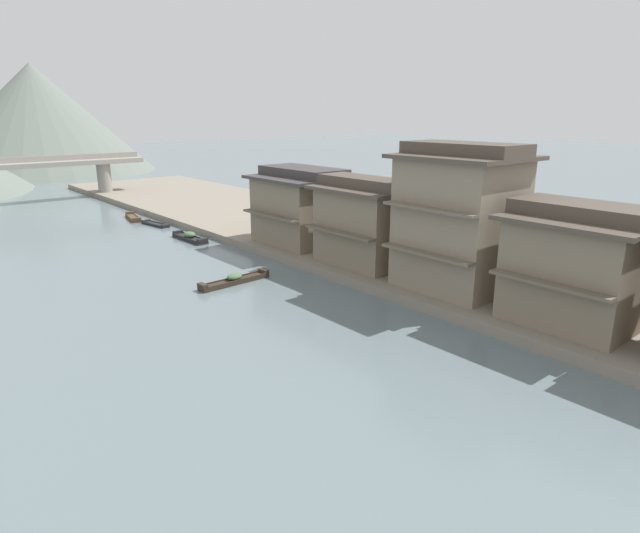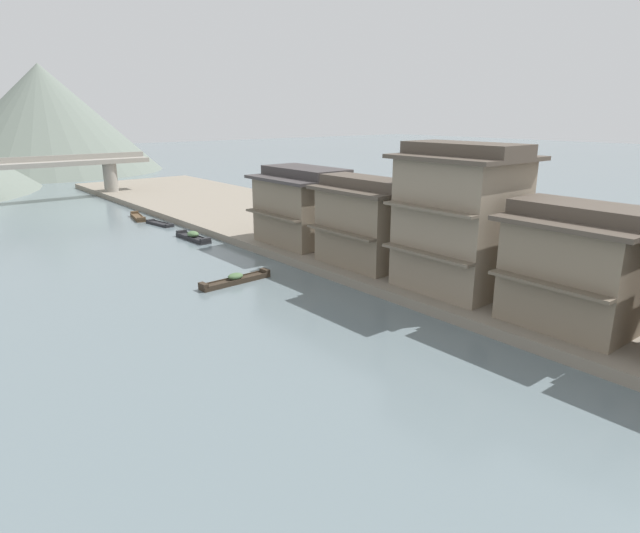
# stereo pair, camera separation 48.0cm
# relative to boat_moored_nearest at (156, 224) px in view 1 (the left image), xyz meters

# --- Properties ---
(riverbank_right) EXTENTS (18.00, 110.00, 0.62)m
(riverbank_right) POSITION_rel_boat_moored_nearest_xyz_m (10.42, -20.14, 0.19)
(riverbank_right) COLOR gray
(riverbank_right) RESTS_ON ground
(boat_moored_nearest) EXTENTS (1.47, 3.99, 0.35)m
(boat_moored_nearest) POSITION_rel_boat_moored_nearest_xyz_m (0.00, 0.00, 0.00)
(boat_moored_nearest) COLOR #232326
(boat_moored_nearest) RESTS_ON ground
(boat_moored_second) EXTENTS (1.21, 4.78, 0.79)m
(boat_moored_second) POSITION_rel_boat_moored_nearest_xyz_m (-0.38, -8.26, 0.16)
(boat_moored_second) COLOR #232326
(boat_moored_second) RESTS_ON ground
(boat_moored_third) EXTENTS (5.28, 1.14, 0.70)m
(boat_moored_third) POSITION_rel_boat_moored_nearest_xyz_m (-3.94, -21.76, 0.11)
(boat_moored_third) COLOR #33281E
(boat_moored_third) RESTS_ON ground
(boat_moored_far) EXTENTS (1.70, 4.42, 0.53)m
(boat_moored_far) POSITION_rel_boat_moored_nearest_xyz_m (-0.51, 4.55, 0.06)
(boat_moored_far) COLOR brown
(boat_moored_far) RESTS_ON ground
(house_waterfront_second) EXTENTS (6.38, 6.88, 6.14)m
(house_waterfront_second) POSITION_rel_boat_moored_nearest_xyz_m (5.17, -40.13, 3.50)
(house_waterfront_second) COLOR #7F705B
(house_waterfront_second) RESTS_ON riverbank_right
(house_waterfront_tall) EXTENTS (6.45, 7.17, 8.74)m
(house_waterfront_tall) POSITION_rel_boat_moored_nearest_xyz_m (5.20, -32.75, 4.80)
(house_waterfront_tall) COLOR gray
(house_waterfront_tall) RESTS_ON riverbank_right
(house_waterfront_narrow) EXTENTS (5.26, 7.24, 6.14)m
(house_waterfront_narrow) POSITION_rel_boat_moored_nearest_xyz_m (4.60, -25.30, 3.51)
(house_waterfront_narrow) COLOR #7F705B
(house_waterfront_narrow) RESTS_ON riverbank_right
(house_waterfront_far) EXTENTS (7.12, 7.66, 6.14)m
(house_waterfront_far) POSITION_rel_boat_moored_nearest_xyz_m (5.54, -17.18, 3.50)
(house_waterfront_far) COLOR #7F705B
(house_waterfront_far) RESTS_ON riverbank_right
(stone_bridge) EXTENTS (25.87, 2.40, 5.71)m
(stone_bridge) POSITION_rel_boat_moored_nearest_xyz_m (-4.73, 23.22, 3.63)
(stone_bridge) COLOR gray
(stone_bridge) RESTS_ON ground
(hill_far_centre) EXTENTS (41.60, 41.60, 19.84)m
(hill_far_centre) POSITION_rel_boat_moored_nearest_xyz_m (4.80, 63.04, 9.80)
(hill_far_centre) COLOR slate
(hill_far_centre) RESTS_ON ground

